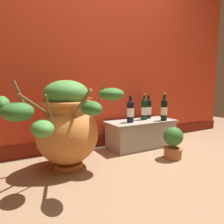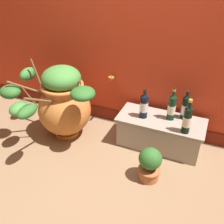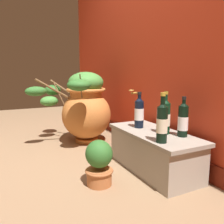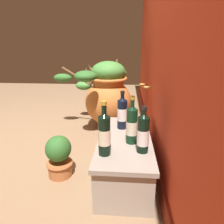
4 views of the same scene
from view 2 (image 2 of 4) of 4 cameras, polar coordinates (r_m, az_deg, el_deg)
The scene contains 9 objects.
ground_plane at distance 2.35m, azimuth -5.51°, elevation -16.76°, with size 7.00×7.00×0.00m, color #896B4C.
back_wall at distance 2.70m, azimuth 5.92°, elevation 21.83°, with size 4.40×0.33×2.60m.
terracotta_urn at distance 2.75m, azimuth -11.12°, elevation 2.05°, with size 1.04×0.94×0.81m.
stone_ledge at distance 2.72m, azimuth 10.63°, elevation -4.25°, with size 0.88×0.39×0.33m.
wine_bottle_left at distance 2.64m, azimuth 16.05°, elevation 1.13°, with size 0.08×0.08×0.30m.
wine_bottle_middle at distance 2.57m, azimuth 7.14°, elevation 1.56°, with size 0.08×0.08×0.31m.
wine_bottle_right at distance 2.59m, azimuth 13.17°, elevation 1.15°, with size 0.08×0.08×0.34m.
wine_bottle_back at distance 2.42m, azimuth 16.40°, elevation -1.49°, with size 0.08×0.08×0.35m.
potted_shrub at distance 2.33m, azimuth 8.41°, elevation -11.37°, with size 0.21×0.21×0.33m.
Camera 2 is at (0.81, -1.33, 1.76)m, focal length 41.06 mm.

